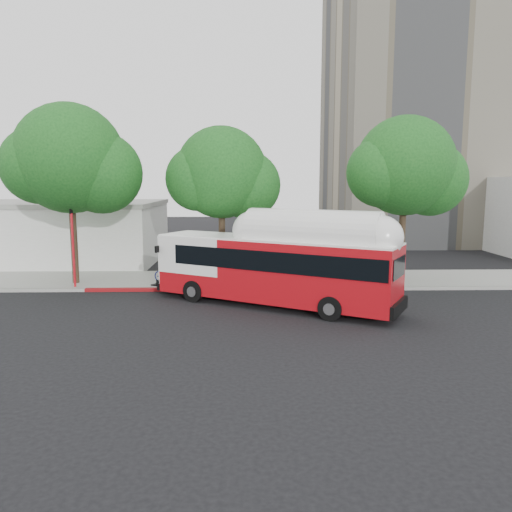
{
  "coord_description": "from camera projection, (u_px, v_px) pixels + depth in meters",
  "views": [
    {
      "loc": [
        0.24,
        -21.54,
        5.6
      ],
      "look_at": [
        0.82,
        3.0,
        1.96
      ],
      "focal_mm": 35.0,
      "sensor_mm": 36.0,
      "label": 1
    }
  ],
  "objects": [
    {
      "name": "red_curb_segment",
      "position": [
        182.0,
        289.0,
        25.9
      ],
      "size": [
        10.0,
        0.32,
        0.16
      ],
      "primitive_type": "cube",
      "color": "maroon",
      "rests_on": "ground"
    },
    {
      "name": "street_tree_right",
      "position": [
        412.0,
        170.0,
        27.22
      ],
      "size": [
        6.21,
        5.4,
        9.18
      ],
      "color": "#2D2116",
      "rests_on": "ground"
    },
    {
      "name": "curb_strip",
      "position": [
        240.0,
        289.0,
        25.97
      ],
      "size": [
        60.0,
        0.3,
        0.15
      ],
      "primitive_type": "cube",
      "color": "gray",
      "rests_on": "ground"
    },
    {
      "name": "signal_pole",
      "position": [
        73.0,
        249.0,
        25.91
      ],
      "size": [
        0.12,
        0.4,
        4.24
      ],
      "color": "red",
      "rests_on": "ground"
    },
    {
      "name": "sidewalk",
      "position": [
        240.0,
        280.0,
        28.54
      ],
      "size": [
        60.0,
        5.0,
        0.15
      ],
      "primitive_type": "cube",
      "color": "gray",
      "rests_on": "ground"
    },
    {
      "name": "apartment_tower",
      "position": [
        429.0,
        55.0,
        47.64
      ],
      "size": [
        18.0,
        18.0,
        37.0
      ],
      "color": "tan",
      "rests_on": "ground"
    },
    {
      "name": "low_commercial_bldg",
      "position": [
        44.0,
        231.0,
        35.32
      ],
      "size": [
        16.2,
        10.2,
        4.25
      ],
      "color": "silver",
      "rests_on": "ground"
    },
    {
      "name": "street_tree_left",
      "position": [
        79.0,
        163.0,
        26.45
      ],
      "size": [
        6.67,
        5.8,
        9.74
      ],
      "color": "#2D2116",
      "rests_on": "ground"
    },
    {
      "name": "transit_bus",
      "position": [
        275.0,
        270.0,
        22.53
      ],
      "size": [
        11.49,
        7.8,
        3.57
      ],
      "rotation": [
        0.0,
        0.0,
        -0.52
      ],
      "color": "#A90B13",
      "rests_on": "ground"
    },
    {
      "name": "ground",
      "position": [
        239.0,
        309.0,
        22.12
      ],
      "size": [
        120.0,
        120.0,
        0.0
      ],
      "primitive_type": "plane",
      "color": "black",
      "rests_on": "ground"
    },
    {
      "name": "street_tree_mid",
      "position": [
        229.0,
        176.0,
        27.23
      ],
      "size": [
        5.75,
        5.0,
        8.62
      ],
      "color": "#2D2116",
      "rests_on": "ground"
    }
  ]
}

